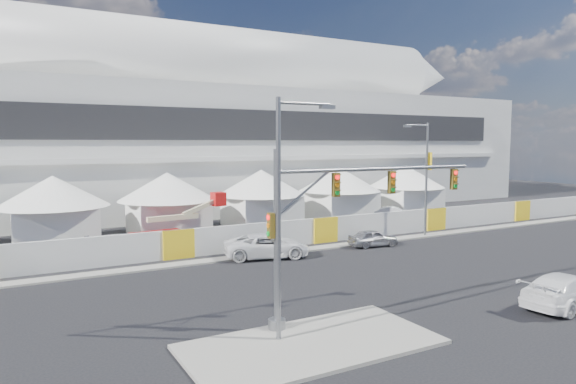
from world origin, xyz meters
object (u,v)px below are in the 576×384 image
pickup_near (566,290)px  lot_car_c (123,245)px  streetlight_median (284,202)px  sedan_silver (373,238)px  lot_car_a (394,214)px  streetlight_curb (425,171)px  pickup_curb (267,246)px  traffic_mast (325,224)px  boom_lift (167,233)px

pickup_near → lot_car_c: size_ratio=1.11×
streetlight_median → lot_car_c: bearing=97.0°
sedan_silver → lot_car_a: size_ratio=0.88×
streetlight_curb → pickup_near: bearing=-112.9°
pickup_curb → traffic_mast: 13.72m
sedan_silver → pickup_curb: pickup_curb is taller
traffic_mast → streetlight_median: 3.06m
sedan_silver → boom_lift: boom_lift is taller
sedan_silver → pickup_curb: bearing=93.2°
lot_car_a → boom_lift: bearing=131.3°
pickup_near → lot_car_c: (-16.43, 22.40, -0.08)m
streetlight_curb → sedan_silver: bearing=-168.6°
lot_car_a → traffic_mast: bearing=171.5°
pickup_curb → streetlight_curb: bearing=-71.0°
pickup_near → streetlight_median: size_ratio=0.59×
lot_car_a → boom_lift: size_ratio=0.57×
streetlight_curb → lot_car_c: bearing=168.0°
lot_car_c → streetlight_median: size_ratio=0.53×
traffic_mast → pickup_curb: bearing=74.3°
lot_car_a → streetlight_curb: (-3.56, -7.84, 4.84)m
pickup_near → traffic_mast: (-11.44, 3.87, 3.59)m
streetlight_median → sedan_silver: bearing=41.6°
lot_car_a → streetlight_median: bearing=169.8°
pickup_near → streetlight_median: (-14.04, 2.79, 4.81)m
streetlight_median → streetlight_curb: bearing=34.3°
sedan_silver → pickup_curb: 8.85m
boom_lift → streetlight_median: bearing=-99.7°
lot_car_c → traffic_mast: traffic_mast is taller
streetlight_median → pickup_curb: bearing=66.0°
streetlight_median → pickup_near: bearing=-11.2°
lot_car_a → streetlight_curb: 9.88m
lot_car_a → traffic_mast: 31.11m
lot_car_a → sedan_silver: bearing=170.4°
pickup_near → sedan_silver: bearing=-9.9°
traffic_mast → streetlight_curb: (18.77, 13.50, 1.16)m
sedan_silver → lot_car_c: size_ratio=0.77×
sedan_silver → streetlight_curb: 8.14m
sedan_silver → streetlight_median: size_ratio=0.41×
pickup_near → lot_car_a: 27.46m
traffic_mast → boom_lift: size_ratio=1.43×
pickup_near → boom_lift: size_ratio=0.72×
pickup_curb → streetlight_median: 15.89m
sedan_silver → pickup_near: bearing=-176.8°
traffic_mast → streetlight_curb: streetlight_curb is taller
lot_car_a → pickup_curb: bearing=152.4°
pickup_curb → lot_car_a: size_ratio=1.34×
streetlight_median → traffic_mast: bearing=22.6°
pickup_curb → traffic_mast: traffic_mast is taller
traffic_mast → pickup_near: bearing=-18.7°
lot_car_a → lot_car_c: (-27.32, -2.81, 0.00)m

